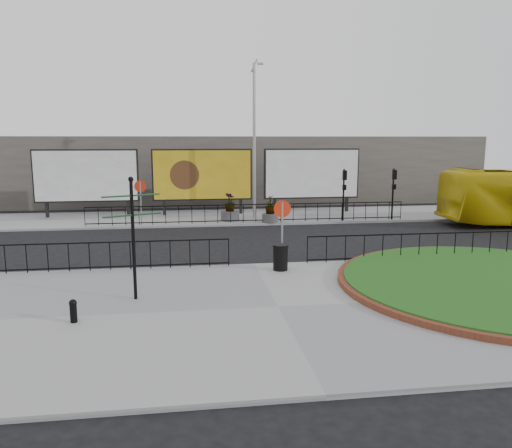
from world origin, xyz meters
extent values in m
plane|color=black|center=(0.00, 0.00, 0.00)|extent=(90.00, 90.00, 0.00)
cube|color=gray|center=(0.00, -5.00, 0.06)|extent=(30.00, 10.00, 0.12)
cube|color=gray|center=(0.00, 12.00, 0.06)|extent=(44.00, 6.00, 0.12)
cylinder|color=brown|center=(7.50, -4.00, 0.21)|extent=(10.40, 10.40, 0.18)
cylinder|color=#1B4D14|center=(7.50, -4.00, 0.23)|extent=(10.00, 10.00, 0.22)
cylinder|color=gray|center=(-5.00, 9.40, 1.32)|extent=(0.07, 0.07, 2.40)
cylinder|color=red|center=(-5.00, 9.40, 2.27)|extent=(0.64, 0.03, 0.64)
cylinder|color=white|center=(-5.00, 9.42, 2.27)|extent=(0.50, 0.03, 0.50)
cylinder|color=gray|center=(1.00, -0.40, 1.32)|extent=(0.07, 0.07, 2.40)
cylinder|color=red|center=(1.00, -0.40, 2.27)|extent=(0.64, 0.03, 0.64)
cylinder|color=white|center=(1.00, -0.38, 2.27)|extent=(0.50, 0.03, 0.50)
cube|color=black|center=(-10.90, 13.00, 0.62)|extent=(0.18, 0.18, 1.00)
cube|color=black|center=(-6.10, 13.00, 0.62)|extent=(0.18, 0.18, 1.00)
cube|color=black|center=(-8.50, 13.00, 2.62)|extent=(6.20, 0.25, 3.20)
cube|color=white|center=(-8.50, 12.84, 2.62)|extent=(6.00, 0.06, 3.00)
cube|color=black|center=(-3.90, 13.00, 0.62)|extent=(0.18, 0.18, 1.00)
cube|color=black|center=(0.90, 13.00, 0.62)|extent=(0.18, 0.18, 1.00)
cube|color=black|center=(-1.50, 13.00, 2.62)|extent=(6.20, 0.25, 3.20)
cube|color=gold|center=(-1.50, 12.84, 2.62)|extent=(6.00, 0.06, 3.00)
cube|color=black|center=(3.10, 13.00, 0.62)|extent=(0.18, 0.18, 1.00)
cube|color=black|center=(7.90, 13.00, 0.62)|extent=(0.18, 0.18, 1.00)
cube|color=black|center=(5.50, 13.00, 2.62)|extent=(6.20, 0.25, 3.20)
cube|color=white|center=(5.50, 12.84, 2.62)|extent=(6.00, 0.06, 3.00)
cylinder|color=gray|center=(1.50, 11.00, 4.62)|extent=(0.18, 0.18, 9.00)
cylinder|color=gray|center=(1.50, 11.00, 8.97)|extent=(0.43, 0.10, 0.77)
cube|color=gray|center=(1.85, 11.00, 9.07)|extent=(0.35, 0.15, 0.12)
cylinder|color=black|center=(6.50, 9.40, 1.62)|extent=(0.10, 0.10, 3.00)
cube|color=black|center=(6.50, 9.28, 2.77)|extent=(0.22, 0.18, 0.55)
cube|color=black|center=(6.50, 9.28, 2.07)|extent=(0.20, 0.16, 0.30)
cylinder|color=black|center=(9.50, 9.40, 1.62)|extent=(0.10, 0.10, 3.00)
cube|color=black|center=(9.50, 9.28, 2.77)|extent=(0.22, 0.18, 0.55)
cube|color=black|center=(9.50, 9.28, 2.07)|extent=(0.20, 0.16, 0.30)
cube|color=#5C5750|center=(0.00, 22.00, 2.50)|extent=(40.00, 10.00, 5.00)
cylinder|color=black|center=(-4.07, -3.72, 1.88)|extent=(0.10, 0.10, 3.51)
sphere|color=black|center=(-4.07, -3.72, 3.69)|extent=(0.15, 0.15, 0.15)
cube|color=black|center=(-4.48, -3.87, 3.21)|extent=(0.83, 0.43, 0.03)
cube|color=black|center=(-3.68, -3.51, 3.21)|extent=(0.80, 0.53, 0.03)
cube|color=black|center=(-4.47, -3.92, 2.65)|extent=(0.81, 0.50, 0.03)
cube|color=black|center=(-3.66, -3.57, 2.65)|extent=(0.83, 0.43, 0.03)
cylinder|color=black|center=(-5.48, -5.47, 0.37)|extent=(0.18, 0.18, 0.50)
sphere|color=black|center=(-5.48, -5.47, 0.64)|extent=(0.20, 0.20, 0.20)
cylinder|color=black|center=(0.82, -1.06, 0.56)|extent=(0.53, 0.53, 0.88)
cylinder|color=black|center=(0.82, -1.06, 1.03)|extent=(0.57, 0.57, 0.06)
cylinder|color=#4C4C4F|center=(-0.03, 10.27, 0.40)|extent=(1.06, 1.06, 0.55)
imported|color=#1B4D14|center=(-0.03, 10.27, 1.22)|extent=(0.86, 0.86, 1.09)
cylinder|color=#4C4C4F|center=(2.20, 9.40, 0.36)|extent=(0.92, 0.92, 0.48)
imported|color=#1B4D14|center=(2.20, 9.40, 1.14)|extent=(0.70, 0.70, 1.09)
camera|label=1|loc=(-2.49, -18.35, 4.83)|focal=35.00mm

